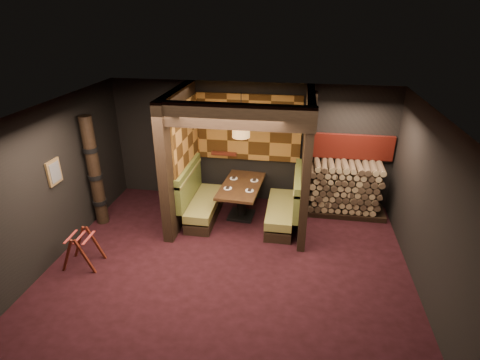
% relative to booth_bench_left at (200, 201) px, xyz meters
% --- Properties ---
extents(floor, '(6.50, 5.50, 0.02)m').
position_rel_booth_bench_left_xyz_m(floor, '(0.96, -1.65, -0.41)').
color(floor, black).
rests_on(floor, ground).
extents(ceiling, '(6.50, 5.50, 0.02)m').
position_rel_booth_bench_left_xyz_m(ceiling, '(0.96, -1.65, 2.46)').
color(ceiling, black).
rests_on(ceiling, ground).
extents(wall_back, '(6.50, 0.02, 2.85)m').
position_rel_booth_bench_left_xyz_m(wall_back, '(0.96, 1.11, 1.02)').
color(wall_back, black).
rests_on(wall_back, ground).
extents(wall_front, '(6.50, 0.02, 2.85)m').
position_rel_booth_bench_left_xyz_m(wall_front, '(0.96, -4.41, 1.02)').
color(wall_front, black).
rests_on(wall_front, ground).
extents(wall_left, '(0.02, 5.50, 2.85)m').
position_rel_booth_bench_left_xyz_m(wall_left, '(-2.30, -1.65, 1.02)').
color(wall_left, black).
rests_on(wall_left, ground).
extents(wall_right, '(0.02, 5.50, 2.85)m').
position_rel_booth_bench_left_xyz_m(wall_right, '(4.22, -1.65, 1.02)').
color(wall_right, black).
rests_on(wall_right, ground).
extents(partition_left, '(0.20, 2.20, 2.85)m').
position_rel_booth_bench_left_xyz_m(partition_left, '(-0.39, -0.00, 1.02)').
color(partition_left, black).
rests_on(partition_left, floor).
extents(partition_right, '(0.15, 2.10, 2.85)m').
position_rel_booth_bench_left_xyz_m(partition_right, '(2.26, 0.05, 1.02)').
color(partition_right, black).
rests_on(partition_right, floor).
extents(header_beam, '(2.85, 0.18, 0.44)m').
position_rel_booth_bench_left_xyz_m(header_beam, '(0.94, -0.95, 2.23)').
color(header_beam, black).
rests_on(header_beam, partition_left).
extents(tapa_back_panel, '(2.40, 0.06, 1.55)m').
position_rel_booth_bench_left_xyz_m(tapa_back_panel, '(0.94, 1.06, 1.42)').
color(tapa_back_panel, '#AA6F2C').
rests_on(tapa_back_panel, wall_back).
extents(tapa_side_panel, '(0.04, 1.85, 1.45)m').
position_rel_booth_bench_left_xyz_m(tapa_side_panel, '(-0.27, 0.17, 1.45)').
color(tapa_side_panel, '#AA6F2C').
rests_on(tapa_side_panel, partition_left).
extents(lacquer_shelf, '(0.60, 0.12, 0.07)m').
position_rel_booth_bench_left_xyz_m(lacquer_shelf, '(0.36, 1.00, 0.78)').
color(lacquer_shelf, '#5E1F14').
rests_on(lacquer_shelf, wall_back).
extents(booth_bench_left, '(0.68, 1.60, 1.14)m').
position_rel_booth_bench_left_xyz_m(booth_bench_left, '(0.00, 0.00, 0.00)').
color(booth_bench_left, black).
rests_on(booth_bench_left, floor).
extents(booth_bench_right, '(0.68, 1.60, 1.14)m').
position_rel_booth_bench_left_xyz_m(booth_bench_right, '(1.89, 0.00, 0.00)').
color(booth_bench_right, black).
rests_on(booth_bench_right, floor).
extents(dining_table, '(0.93, 1.57, 0.80)m').
position_rel_booth_bench_left_xyz_m(dining_table, '(0.91, 0.16, 0.16)').
color(dining_table, black).
rests_on(dining_table, floor).
extents(place_settings, '(0.69, 0.73, 0.03)m').
position_rel_booth_bench_left_xyz_m(place_settings, '(0.91, 0.16, 0.41)').
color(place_settings, white).
rests_on(place_settings, dining_table).
extents(pendant_lamp, '(0.37, 0.37, 0.94)m').
position_rel_booth_bench_left_xyz_m(pendant_lamp, '(0.91, 0.11, 1.73)').
color(pendant_lamp, '#A1733D').
rests_on(pendant_lamp, ceiling).
extents(framed_picture, '(0.05, 0.36, 0.46)m').
position_rel_booth_bench_left_xyz_m(framed_picture, '(-2.25, -1.55, 1.22)').
color(framed_picture, brown).
rests_on(framed_picture, wall_left).
extents(luggage_rack, '(0.69, 0.50, 0.72)m').
position_rel_booth_bench_left_xyz_m(luggage_rack, '(-1.68, -2.02, -0.04)').
color(luggage_rack, '#48170C').
rests_on(luggage_rack, floor).
extents(totem_column, '(0.31, 0.31, 2.40)m').
position_rel_booth_bench_left_xyz_m(totem_column, '(-2.09, -0.55, 0.79)').
color(totem_column, black).
rests_on(totem_column, floor).
extents(firewood_stack, '(1.73, 0.70, 1.22)m').
position_rel_booth_bench_left_xyz_m(firewood_stack, '(3.25, 0.70, 0.21)').
color(firewood_stack, black).
rests_on(firewood_stack, floor).
extents(mosaic_header, '(1.83, 0.10, 0.56)m').
position_rel_booth_bench_left_xyz_m(mosaic_header, '(3.25, 1.03, 1.10)').
color(mosaic_header, maroon).
rests_on(mosaic_header, wall_back).
extents(bay_front_post, '(0.08, 0.08, 2.85)m').
position_rel_booth_bench_left_xyz_m(bay_front_post, '(2.35, 0.31, 1.02)').
color(bay_front_post, black).
rests_on(bay_front_post, floor).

